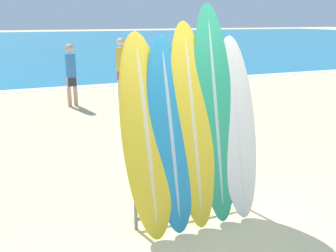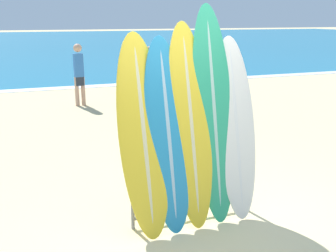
% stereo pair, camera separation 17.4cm
% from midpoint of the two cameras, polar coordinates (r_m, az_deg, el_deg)
% --- Properties ---
extents(ground_plane, '(160.00, 160.00, 0.00)m').
position_cam_midpoint_polar(ground_plane, '(4.63, 5.08, -14.69)').
color(ground_plane, beige).
extents(ocean_water, '(120.00, 60.00, 0.01)m').
position_cam_midpoint_polar(ocean_water, '(43.05, -20.07, 11.43)').
color(ocean_water, teal).
rests_on(ocean_water, ground_plane).
extents(surfboard_rack, '(1.47, 0.04, 0.92)m').
position_cam_midpoint_polar(surfboard_rack, '(4.64, 2.68, -7.80)').
color(surfboard_rack, slate).
rests_on(surfboard_rack, ground_plane).
extents(surfboard_slot_0, '(0.55, 0.76, 2.19)m').
position_cam_midpoint_polar(surfboard_slot_0, '(4.26, -4.35, -1.31)').
color(surfboard_slot_0, yellow).
rests_on(surfboard_slot_0, ground_plane).
extents(surfboard_slot_1, '(0.51, 0.67, 2.14)m').
position_cam_midpoint_polar(surfboard_slot_1, '(4.34, -0.80, -1.26)').
color(surfboard_slot_1, teal).
rests_on(surfboard_slot_1, ground_plane).
extents(surfboard_slot_2, '(0.50, 0.67, 2.30)m').
position_cam_midpoint_polar(surfboard_slot_2, '(4.44, 2.47, 0.13)').
color(surfboard_slot_2, yellow).
rests_on(surfboard_slot_2, ground_plane).
extents(surfboard_slot_3, '(0.50, 0.62, 2.49)m').
position_cam_midpoint_polar(surfboard_slot_3, '(4.56, 5.79, 1.75)').
color(surfboard_slot_3, '#289E70').
rests_on(surfboard_slot_3, ground_plane).
extents(surfboard_slot_4, '(0.51, 0.59, 2.13)m').
position_cam_midpoint_polar(surfboard_slot_4, '(4.71, 8.91, -0.21)').
color(surfboard_slot_4, silver).
rests_on(surfboard_slot_4, ground_plane).
extents(person_near_water, '(0.28, 0.23, 1.70)m').
position_cam_midpoint_polar(person_near_water, '(9.35, -3.97, 6.82)').
color(person_near_water, '#846047').
rests_on(person_near_water, ground_plane).
extents(person_mid_beach, '(0.25, 0.26, 1.52)m').
position_cam_midpoint_polar(person_mid_beach, '(13.10, -6.59, 8.80)').
color(person_mid_beach, tan).
rests_on(person_mid_beach, ground_plane).
extents(person_far_left, '(0.27, 0.30, 1.78)m').
position_cam_midpoint_polar(person_far_left, '(11.43, -7.21, 8.53)').
color(person_far_left, beige).
rests_on(person_far_left, ground_plane).
extents(person_far_right, '(0.28, 0.22, 1.66)m').
position_cam_midpoint_polar(person_far_right, '(10.87, -14.35, 7.49)').
color(person_far_right, tan).
rests_on(person_far_right, ground_plane).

